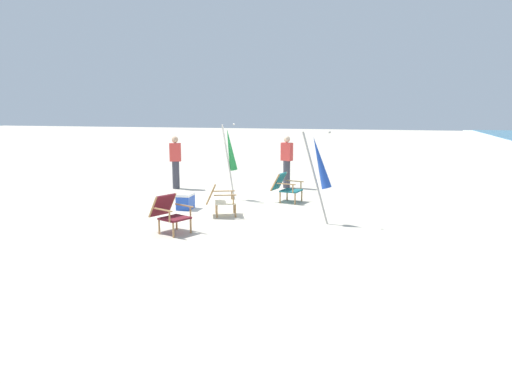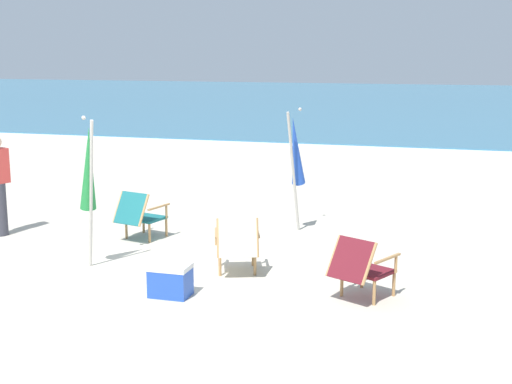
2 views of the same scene
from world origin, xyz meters
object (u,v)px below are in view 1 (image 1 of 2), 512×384
umbrella_furled_green (230,150)px  beach_chair_front_left (219,198)px  cooler_box (185,201)px  person_by_waterline (176,162)px  beach_chair_far_center (285,186)px  person_near_chairs (287,161)px  beach_chair_mid_center (169,212)px  umbrella_furled_blue (320,163)px

umbrella_furled_green → beach_chair_front_left: bearing=8.1°
cooler_box → person_by_waterline: bearing=-153.8°
cooler_box → beach_chair_far_center: bearing=123.0°
beach_chair_front_left → beach_chair_far_center: beach_chair_front_left is taller
person_near_chairs → beach_chair_mid_center: bearing=-13.3°
beach_chair_far_center → umbrella_furled_blue: umbrella_furled_blue is taller
umbrella_furled_blue → person_by_waterline: 6.04m
beach_chair_mid_center → umbrella_furled_blue: bearing=116.9°
umbrella_furled_green → cooler_box: 2.03m
person_by_waterline → cooler_box: bearing=26.2°
person_by_waterline → beach_chair_front_left: bearing=35.9°
umbrella_furled_blue → cooler_box: bearing=-102.6°
beach_chair_far_center → umbrella_furled_green: umbrella_furled_green is taller
person_near_chairs → beach_chair_far_center: bearing=8.8°
beach_chair_front_left → person_by_waterline: 4.18m
beach_chair_far_center → beach_chair_front_left: bearing=-31.8°
beach_chair_front_left → cooler_box: size_ratio=1.77×
person_near_chairs → person_by_waterline: 3.47m
person_near_chairs → umbrella_furled_green: bearing=-27.1°
umbrella_furled_blue → person_near_chairs: (-4.55, -1.49, -0.50)m
beach_chair_front_left → person_near_chairs: bearing=168.3°
umbrella_furled_green → cooler_box: bearing=-27.2°
beach_chair_mid_center → umbrella_furled_green: bearing=176.2°
beach_chair_front_left → cooler_box: 1.19m
beach_chair_mid_center → umbrella_furled_green: (-3.73, 0.25, 0.95)m
beach_chair_far_center → person_near_chairs: person_near_chairs is taller
umbrella_furled_green → person_near_chairs: bearing=152.9°
umbrella_furled_blue → umbrella_furled_green: bearing=-130.0°
beach_chair_mid_center → person_near_chairs: person_near_chairs is taller
beach_chair_mid_center → person_near_chairs: bearing=166.7°
umbrella_furled_green → person_near_chairs: (-2.31, 1.18, -0.54)m
umbrella_furled_blue → person_near_chairs: bearing=-161.9°
beach_chair_mid_center → cooler_box: size_ratio=1.91×
umbrella_furled_blue → cooler_box: (-0.77, -3.43, -1.14)m
umbrella_furled_blue → person_by_waterline: (-3.60, -4.83, -0.50)m
umbrella_furled_blue → person_by_waterline: umbrella_furled_blue is taller
beach_chair_mid_center → person_near_chairs: (-6.03, 1.43, 0.42)m
beach_chair_mid_center → beach_chair_far_center: (-3.74, 1.78, 0.00)m
person_by_waterline → cooler_box: (2.84, 1.40, -0.64)m
beach_chair_mid_center → person_by_waterline: person_by_waterline is taller
umbrella_furled_green → person_near_chairs: 2.65m
beach_chair_mid_center → person_by_waterline: 5.45m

